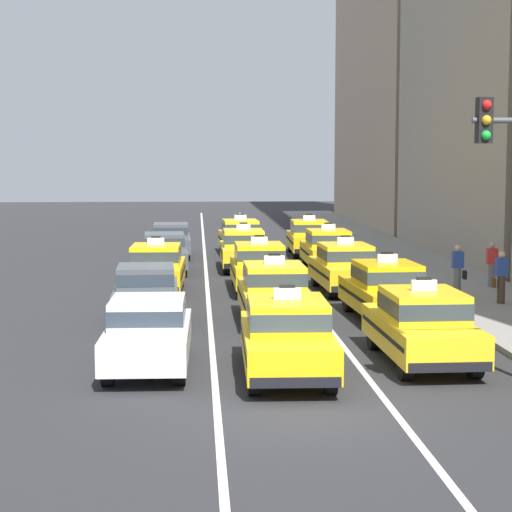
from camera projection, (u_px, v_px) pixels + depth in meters
The scene contains 22 objects.
ground_plane at pixel (305, 410), 16.71m from camera, with size 160.00×160.00×0.00m, color #2B2B2D.
lane_stripe_left_center at pixel (206, 273), 36.45m from camera, with size 0.14×80.00×0.01m, color silver.
lane_stripe_center_right at pixel (286, 272), 36.65m from camera, with size 0.14×80.00×0.01m, color silver.
sidewalk_curb at pixel (459, 287), 32.04m from camera, with size 4.00×90.00×0.15m, color gray.
sedan_left_nearest at pixel (148, 331), 19.75m from camera, with size 1.83×4.33×1.58m.
sedan_left_second at pixel (146, 291), 25.65m from camera, with size 1.90×4.35×1.58m.
taxi_left_third at pixel (156, 268), 30.97m from camera, with size 1.92×4.60×1.96m.
sedan_left_fourth at pixel (164, 251), 36.72m from camera, with size 1.97×4.38×1.58m.
sedan_left_fifth at pixel (171, 239), 42.16m from camera, with size 1.87×4.34×1.58m.
taxi_center_nearest at pixel (287, 335), 19.14m from camera, with size 1.91×4.59×1.96m.
taxi_center_second at pixel (274, 292), 25.38m from camera, with size 1.85×4.57×1.96m.
taxi_center_third at pixel (259, 266), 31.41m from camera, with size 1.85×4.57×1.96m.
taxi_center_fourth at pixel (243, 249), 37.43m from camera, with size 1.84×4.57×1.96m.
taxi_center_fifth at pixel (240, 236), 43.36m from camera, with size 2.00×4.63×1.96m.
taxi_right_nearest at pixel (422, 325), 20.37m from camera, with size 1.89×4.59×1.96m.
taxi_right_second at pixel (386, 290), 25.78m from camera, with size 2.01×4.63×1.96m.
taxi_right_third at pixel (345, 267), 31.25m from camera, with size 1.96×4.61×1.96m.
taxi_right_fourth at pixel (328, 249), 37.39m from camera, with size 1.82×4.56×1.96m.
taxi_right_fifth at pixel (309, 237), 43.09m from camera, with size 1.92×4.60×1.96m.
pedestrian_mid_block at pixel (492, 264), 31.46m from camera, with size 0.36×0.24×1.54m.
pedestrian_by_storefront at pixel (458, 270), 29.36m from camera, with size 0.47×0.24×1.65m.
pedestrian_trailing at pixel (501, 277), 27.89m from camera, with size 0.47×0.24×1.60m.
Camera 1 is at (-1.94, -16.22, 4.58)m, focal length 64.22 mm.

